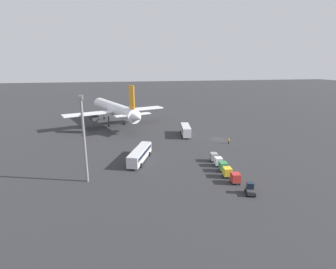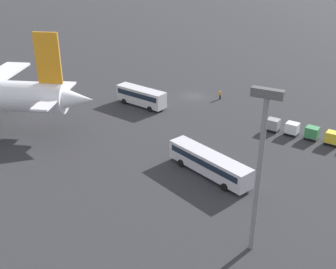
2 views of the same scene
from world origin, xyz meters
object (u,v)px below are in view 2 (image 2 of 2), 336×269
Objects in this scene: shuttle_bus_near at (141,96)px; cargo_cart_white at (292,128)px; worker_person at (220,95)px; cargo_cart_grey at (273,124)px; cargo_cart_yellow at (333,138)px; cargo_cart_green at (312,132)px; shuttle_bus_far at (209,162)px.

cargo_cart_white is at bearing -169.77° from shuttle_bus_near.
cargo_cart_grey is (-12.66, 9.67, 0.32)m from worker_person.
cargo_cart_white is 1.00× the size of cargo_cart_grey.
cargo_cart_yellow is 1.00× the size of cargo_cart_green.
cargo_cart_green reaches higher than worker_person.
shuttle_bus_far is at bearing 59.18° from cargo_cart_green.
cargo_cart_yellow reaches higher than worker_person.
shuttle_bus_near is at bearing 39.83° from worker_person.
cargo_cart_grey is (3.06, -0.14, 0.00)m from cargo_cart_white.
shuttle_bus_far is 7.40× the size of worker_person.
cargo_cart_yellow and cargo_cart_green have the same top height.
cargo_cart_green is 1.00× the size of cargo_cart_grey.
worker_person is (8.68, -26.95, -0.95)m from shuttle_bus_far.
cargo_cart_white is (3.06, -0.18, 0.00)m from cargo_cart_green.
cargo_cart_white is 3.07m from cargo_cart_grey.
cargo_cart_white is (-7.05, -17.13, -0.63)m from shuttle_bus_far.
shuttle_bus_far is 18.54m from cargo_cart_white.
cargo_cart_green is 1.00× the size of cargo_cart_white.
shuttle_bus_far is (-20.41, 17.17, -0.15)m from shuttle_bus_near.
shuttle_bus_near reaches higher than cargo_cart_green.
shuttle_bus_near reaches higher than cargo_cart_white.
shuttle_bus_near is 33.60m from cargo_cart_yellow.
cargo_cart_green is (3.06, -0.42, 0.00)m from cargo_cart_yellow.
cargo_cart_green is 6.14m from cargo_cart_grey.
shuttle_bus_near is 24.40m from cargo_cart_grey.
shuttle_bus_far is at bearing 150.22° from shuttle_bus_near.
cargo_cart_grey is (-24.39, -0.11, -0.78)m from shuttle_bus_near.
shuttle_bus_far is 21.15m from cargo_cart_yellow.
cargo_cart_grey is at bearing -169.45° from shuttle_bus_near.
worker_person is 24.21m from cargo_cart_yellow.
shuttle_bus_far is 5.88× the size of cargo_cart_grey.
cargo_cart_grey is at bearing -80.95° from shuttle_bus_far.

